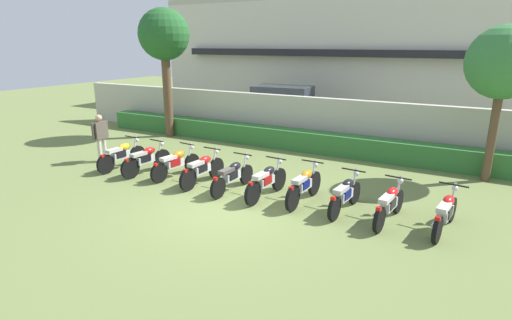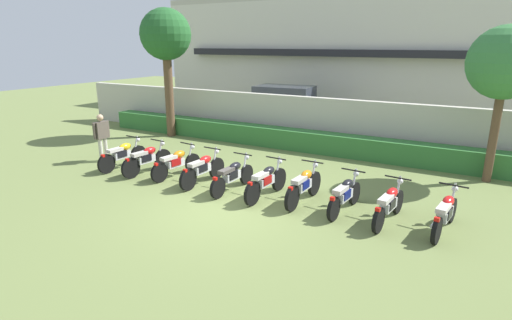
# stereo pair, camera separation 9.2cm
# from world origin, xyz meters

# --- Properties ---
(ground) EXTENTS (60.00, 60.00, 0.00)m
(ground) POSITION_xyz_m (0.00, 0.00, 0.00)
(ground) COLOR olive
(building) EXTENTS (25.88, 6.50, 6.41)m
(building) POSITION_xyz_m (0.00, 16.51, 3.21)
(building) COLOR beige
(building) RESTS_ON ground
(compound_wall) EXTENTS (24.58, 0.30, 1.91)m
(compound_wall) POSITION_xyz_m (0.00, 6.84, 0.96)
(compound_wall) COLOR #BCB7A8
(compound_wall) RESTS_ON ground
(hedge_row) EXTENTS (19.67, 0.70, 0.74)m
(hedge_row) POSITION_xyz_m (0.00, 6.14, 0.37)
(hedge_row) COLOR #337033
(hedge_row) RESTS_ON ground
(parked_car) EXTENTS (4.64, 2.38, 1.89)m
(parked_car) POSITION_xyz_m (-3.15, 10.18, 0.94)
(parked_car) COLOR navy
(parked_car) RESTS_ON ground
(tree_near_inspector) EXTENTS (2.08, 2.08, 5.25)m
(tree_near_inspector) POSITION_xyz_m (-6.50, 5.62, 4.09)
(tree_near_inspector) COLOR brown
(tree_near_inspector) RESTS_ON ground
(tree_far_side) EXTENTS (1.99, 1.99, 4.37)m
(tree_far_side) POSITION_xyz_m (5.50, 5.47, 3.33)
(tree_far_side) COLOR brown
(tree_far_side) RESTS_ON ground
(motorcycle_in_row_0) EXTENTS (0.60, 1.90, 0.96)m
(motorcycle_in_row_0) POSITION_xyz_m (-4.67, 1.19, 0.45)
(motorcycle_in_row_0) COLOR black
(motorcycle_in_row_0) RESTS_ON ground
(motorcycle_in_row_1) EXTENTS (0.60, 1.87, 0.97)m
(motorcycle_in_row_1) POSITION_xyz_m (-3.62, 1.18, 0.46)
(motorcycle_in_row_1) COLOR black
(motorcycle_in_row_1) RESTS_ON ground
(motorcycle_in_row_2) EXTENTS (0.60, 1.88, 0.95)m
(motorcycle_in_row_2) POSITION_xyz_m (-2.62, 1.36, 0.44)
(motorcycle_in_row_2) COLOR black
(motorcycle_in_row_2) RESTS_ON ground
(motorcycle_in_row_3) EXTENTS (0.60, 1.88, 0.97)m
(motorcycle_in_row_3) POSITION_xyz_m (-1.53, 1.22, 0.45)
(motorcycle_in_row_3) COLOR black
(motorcycle_in_row_3) RESTS_ON ground
(motorcycle_in_row_4) EXTENTS (0.60, 1.90, 0.94)m
(motorcycle_in_row_4) POSITION_xyz_m (-0.50, 1.17, 0.44)
(motorcycle_in_row_4) COLOR black
(motorcycle_in_row_4) RESTS_ON ground
(motorcycle_in_row_5) EXTENTS (0.60, 1.91, 0.97)m
(motorcycle_in_row_5) POSITION_xyz_m (0.52, 1.18, 0.45)
(motorcycle_in_row_5) COLOR black
(motorcycle_in_row_5) RESTS_ON ground
(motorcycle_in_row_6) EXTENTS (0.60, 1.91, 0.98)m
(motorcycle_in_row_6) POSITION_xyz_m (1.51, 1.33, 0.46)
(motorcycle_in_row_6) COLOR black
(motorcycle_in_row_6) RESTS_ON ground
(motorcycle_in_row_7) EXTENTS (0.60, 1.79, 0.94)m
(motorcycle_in_row_7) POSITION_xyz_m (2.58, 1.26, 0.44)
(motorcycle_in_row_7) COLOR black
(motorcycle_in_row_7) RESTS_ON ground
(motorcycle_in_row_8) EXTENTS (0.60, 1.85, 0.94)m
(motorcycle_in_row_8) POSITION_xyz_m (3.62, 1.17, 0.44)
(motorcycle_in_row_8) COLOR black
(motorcycle_in_row_8) RESTS_ON ground
(motorcycle_in_row_9) EXTENTS (0.60, 1.85, 0.94)m
(motorcycle_in_row_9) POSITION_xyz_m (4.76, 1.25, 0.44)
(motorcycle_in_row_9) COLOR black
(motorcycle_in_row_9) RESTS_ON ground
(inspector_person) EXTENTS (0.22, 0.65, 1.60)m
(inspector_person) POSITION_xyz_m (-5.87, 1.45, 0.94)
(inspector_person) COLOR beige
(inspector_person) RESTS_ON ground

